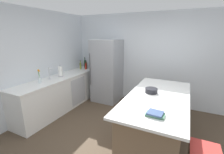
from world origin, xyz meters
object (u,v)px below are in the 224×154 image
Objects in this scene: wine_bottle at (85,64)px; hot_sauce_bottle at (86,66)px; sink_faucet at (49,73)px; olive_oil_bottle at (80,66)px; syrup_bottle at (86,65)px; flower_vase at (40,78)px; refrigerator at (107,71)px; paper_towel_roll at (60,72)px; cookbook_stack at (155,114)px; kitchen_island at (156,119)px; mixing_bowl at (151,91)px.

hot_sauce_bottle is at bearing -49.92° from wine_bottle.
sink_faucet reaches higher than olive_oil_bottle.
syrup_bottle is 0.21m from olive_oil_bottle.
refrigerator is at bearing 63.24° from flower_vase.
hot_sauce_bottle is (0.08, 1.04, -0.05)m from paper_towel_roll.
olive_oil_bottle is at bearing -87.15° from wine_bottle.
wine_bottle is (-0.93, 0.17, 0.12)m from refrigerator.
olive_oil_bottle is 3.42m from cookbook_stack.
hot_sauce_bottle is at bearing 84.88° from sink_faucet.
syrup_bottle is at bearing 150.54° from kitchen_island.
mixing_bowl is at bearing -27.74° from hot_sauce_bottle.
refrigerator is 1.92m from flower_vase.
mixing_bowl is (2.54, -1.44, -0.07)m from wine_bottle.
refrigerator is 2.81m from cookbook_stack.
refrigerator is 5.96× the size of paper_towel_roll.
flower_vase is at bearing -84.41° from sink_faucet.
hot_sauce_bottle is at bearing 32.26° from olive_oil_bottle.
flower_vase is 1.26× the size of syrup_bottle.
sink_faucet reaches higher than mixing_bowl.
paper_towel_roll is at bearing -91.63° from syrup_bottle.
refrigerator is 1.65m from sink_faucet.
kitchen_island is 0.54m from mixing_bowl.
mixing_bowl is at bearing -24.77° from olive_oil_bottle.
sink_faucet is 1.06× the size of olive_oil_bottle.
syrup_bottle is at bearing 150.92° from mixing_bowl.
flower_vase is at bearing 171.53° from cookbook_stack.
flower_vase is 1.80m from syrup_bottle.
hot_sauce_bottle reaches higher than cookbook_stack.
paper_towel_roll is at bearing 81.76° from sink_faucet.
mixing_bowl reaches higher than cookbook_stack.
olive_oil_bottle is at bearing -147.74° from hot_sauce_bottle.
flower_vase is 1.51× the size of hot_sauce_bottle.
refrigerator is 2.05m from mixing_bowl.
paper_towel_roll is 2.90m from cookbook_stack.
paper_towel_roll is at bearing 88.67° from flower_vase.
syrup_bottle reaches higher than kitchen_island.
sink_faucet is 1.16× the size of syrup_bottle.
refrigerator reaches higher than flower_vase.
mixing_bowl is (1.61, -1.26, 0.05)m from refrigerator.
kitchen_island is at bearing 0.28° from sink_faucet.
refrigerator is at bearing 142.09° from kitchen_island.
sink_faucet is 0.33m from flower_vase.
flower_vase is at bearing -116.76° from refrigerator.
kitchen_island is 8.47× the size of syrup_bottle.
kitchen_island is 1.18× the size of refrigerator.
paper_towel_roll reaches higher than sink_faucet.
kitchen_island is at bearing -37.91° from refrigerator.
paper_towel_roll reaches higher than olive_oil_bottle.
wine_bottle is 1.39× the size of cookbook_stack.
olive_oil_bottle is at bearing -117.85° from syrup_bottle.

